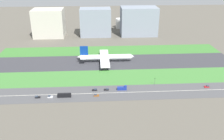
{
  "coord_description": "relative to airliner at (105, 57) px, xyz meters",
  "views": [
    {
      "loc": [
        -16.85,
        -263.51,
        105.66
      ],
      "look_at": [
        -2.88,
        -36.5,
        6.0
      ],
      "focal_mm": 39.56,
      "sensor_mm": 36.0,
      "label": 1
    }
  ],
  "objects": [
    {
      "name": "hangar_building",
      "position": [
        -10.16,
        114.0,
        14.85
      ],
      "size": [
        46.48,
        29.1,
        42.17
      ],
      "primitive_type": "cube",
      "color": "gray",
      "rests_on": "ground_plane"
    },
    {
      "name": "traffic_light",
      "position": [
        44.57,
        -60.01,
        -1.94
      ],
      "size": [
        0.36,
        0.5,
        7.2
      ],
      "color": "#4C4C51",
      "rests_on": "highway"
    },
    {
      "name": "terminal_building",
      "position": [
        -81.13,
        114.0,
        14.57
      ],
      "size": [
        45.64,
        34.1,
        41.61
      ],
      "primitive_type": "cube",
      "color": "beige",
      "rests_on": "ground_plane"
    },
    {
      "name": "car_3",
      "position": [
        -49.4,
        -78.0,
        -5.31
      ],
      "size": [
        4.4,
        1.8,
        2.0
      ],
      "rotation": [
        0.0,
        0.0,
        3.14
      ],
      "color": "silver",
      "rests_on": "highway"
    },
    {
      "name": "car_5",
      "position": [
        91.5,
        -68.0,
        -5.31
      ],
      "size": [
        4.4,
        1.8,
        2.0
      ],
      "color": "#B2191E",
      "rests_on": "highway"
    },
    {
      "name": "runway",
      "position": [
        8.87,
        -0.0,
        -6.18
      ],
      "size": [
        280.0,
        46.0,
        0.1
      ],
      "primitive_type": "cube",
      "color": "#38383D",
      "rests_on": "ground_plane"
    },
    {
      "name": "highway_centerline",
      "position": [
        8.87,
        -73.0,
        -6.13
      ],
      "size": [
        266.0,
        0.5,
        0.01
      ],
      "primitive_type": "cube",
      "color": "silver",
      "rests_on": "highway"
    },
    {
      "name": "bus_0",
      "position": [
        -37.24,
        -78.0,
        -4.41
      ],
      "size": [
        11.6,
        2.5,
        3.5
      ],
      "rotation": [
        0.0,
        0.0,
        3.14
      ],
      "color": "black",
      "rests_on": "highway"
    },
    {
      "name": "truck_0",
      "position": [
        13.25,
        -68.0,
        -4.56
      ],
      "size": [
        8.4,
        2.5,
        4.0
      ],
      "color": "navy",
      "rests_on": "highway"
    },
    {
      "name": "car_0",
      "position": [
        -11.34,
        -68.0,
        -5.31
      ],
      "size": [
        4.4,
        1.8,
        2.0
      ],
      "color": "black",
      "rests_on": "highway"
    },
    {
      "name": "fuel_tank_centre",
      "position": [
        58.45,
        159.0,
        1.77
      ],
      "size": [
        16.88,
        16.88,
        16.01
      ],
      "primitive_type": "cylinder",
      "color": "silver",
      "rests_on": "ground_plane"
    },
    {
      "name": "car_4",
      "position": [
        -0.8,
        -68.0,
        -5.31
      ],
      "size": [
        4.4,
        1.8,
        2.0
      ],
      "color": "black",
      "rests_on": "highway"
    },
    {
      "name": "car_1",
      "position": [
        -59.99,
        -78.0,
        -5.31
      ],
      "size": [
        4.4,
        1.8,
        2.0
      ],
      "rotation": [
        0.0,
        0.0,
        3.14
      ],
      "color": "black",
      "rests_on": "highway"
    },
    {
      "name": "car_2",
      "position": [
        -10.16,
        -78.0,
        -5.31
      ],
      "size": [
        4.4,
        1.8,
        2.0
      ],
      "rotation": [
        0.0,
        0.0,
        3.14
      ],
      "color": "brown",
      "rests_on": "highway"
    },
    {
      "name": "airliner",
      "position": [
        0.0,
        0.0,
        0.0
      ],
      "size": [
        65.0,
        56.0,
        19.7
      ],
      "color": "white",
      "rests_on": "runway"
    },
    {
      "name": "grass_median_south",
      "position": [
        8.87,
        -41.0,
        -6.18
      ],
      "size": [
        280.0,
        36.0,
        0.1
      ],
      "primitive_type": "cube",
      "color": "#427F38",
      "rests_on": "ground_plane"
    },
    {
      "name": "ground_plane",
      "position": [
        8.87,
        -0.0,
        -6.23
      ],
      "size": [
        800.0,
        800.0,
        0.0
      ],
      "primitive_type": "plane",
      "color": "#5B564C"
    },
    {
      "name": "grass_median_north",
      "position": [
        8.87,
        41.0,
        -6.18
      ],
      "size": [
        280.0,
        36.0,
        0.1
      ],
      "primitive_type": "cube",
      "color": "#3D7A33",
      "rests_on": "ground_plane"
    },
    {
      "name": "highway",
      "position": [
        8.87,
        -73.0,
        -6.18
      ],
      "size": [
        280.0,
        28.0,
        0.1
      ],
      "primitive_type": "cube",
      "color": "#4C4C4F",
      "rests_on": "ground_plane"
    },
    {
      "name": "office_tower",
      "position": [
        56.86,
        114.0,
        15.35
      ],
      "size": [
        55.74,
        32.75,
        43.16
      ],
      "primitive_type": "cube",
      "color": "gray",
      "rests_on": "ground_plane"
    },
    {
      "name": "fuel_tank_west",
      "position": [
        32.66,
        159.0,
        2.09
      ],
      "size": [
        16.18,
        16.18,
        16.65
      ],
      "primitive_type": "cylinder",
      "color": "silver",
      "rests_on": "ground_plane"
    }
  ]
}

